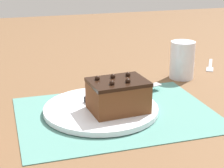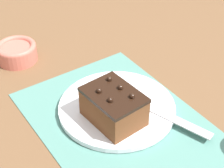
{
  "view_description": "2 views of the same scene",
  "coord_description": "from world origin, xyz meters",
  "px_view_note": "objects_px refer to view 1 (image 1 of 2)",
  "views": [
    {
      "loc": [
        -0.25,
        -0.77,
        0.36
      ],
      "look_at": [
        -0.01,
        0.0,
        0.08
      ],
      "focal_mm": 60.0,
      "sensor_mm": 36.0,
      "label": 1
    },
    {
      "loc": [
        0.5,
        -0.36,
        0.59
      ],
      "look_at": [
        -0.05,
        0.01,
        0.07
      ],
      "focal_mm": 60.0,
      "sensor_mm": 36.0,
      "label": 2
    }
  ],
  "objects_px": {
    "serving_knife": "(112,94)",
    "drinking_glass": "(182,60)",
    "cake_plate": "(101,109)",
    "dessert_fork": "(210,66)",
    "chocolate_cake": "(116,95)"
  },
  "relations": [
    {
      "from": "serving_knife",
      "to": "drinking_glass",
      "type": "xyz_separation_m",
      "value": [
        0.26,
        0.13,
        0.04
      ]
    },
    {
      "from": "chocolate_cake",
      "to": "drinking_glass",
      "type": "relative_size",
      "value": 1.22
    },
    {
      "from": "chocolate_cake",
      "to": "serving_knife",
      "type": "height_order",
      "value": "chocolate_cake"
    },
    {
      "from": "chocolate_cake",
      "to": "dessert_fork",
      "type": "bearing_deg",
      "value": 34.74
    },
    {
      "from": "cake_plate",
      "to": "dessert_fork",
      "type": "bearing_deg",
      "value": 30.12
    },
    {
      "from": "cake_plate",
      "to": "dessert_fork",
      "type": "height_order",
      "value": "cake_plate"
    },
    {
      "from": "cake_plate",
      "to": "serving_knife",
      "type": "height_order",
      "value": "serving_knife"
    },
    {
      "from": "chocolate_cake",
      "to": "drinking_glass",
      "type": "bearing_deg",
      "value": 37.92
    },
    {
      "from": "drinking_glass",
      "to": "dessert_fork",
      "type": "bearing_deg",
      "value": 28.1
    },
    {
      "from": "cake_plate",
      "to": "drinking_glass",
      "type": "distance_m",
      "value": 0.36
    },
    {
      "from": "serving_knife",
      "to": "chocolate_cake",
      "type": "bearing_deg",
      "value": -29.26
    },
    {
      "from": "cake_plate",
      "to": "chocolate_cake",
      "type": "height_order",
      "value": "chocolate_cake"
    },
    {
      "from": "chocolate_cake",
      "to": "serving_knife",
      "type": "bearing_deg",
      "value": 79.06
    },
    {
      "from": "drinking_glass",
      "to": "serving_knife",
      "type": "bearing_deg",
      "value": -153.84
    },
    {
      "from": "chocolate_cake",
      "to": "drinking_glass",
      "type": "height_order",
      "value": "drinking_glass"
    }
  ]
}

